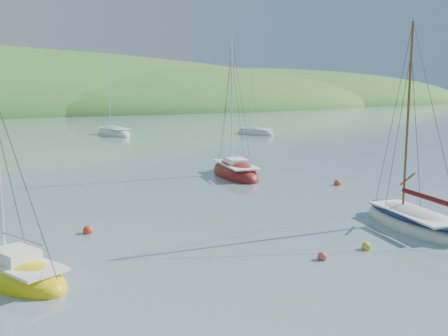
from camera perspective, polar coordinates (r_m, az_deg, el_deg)
ground at (r=20.83m, az=14.28°, el=-9.36°), size 700.00×700.00×0.00m
daysailer_white at (r=25.55m, az=20.74°, el=-5.78°), size 5.01×7.14×10.33m
sloop_red at (r=38.33m, az=1.30°, el=-0.58°), size 5.37×8.18×11.46m
sailboat_yellow at (r=18.88m, az=-22.76°, el=-11.13°), size 3.22×5.58×6.96m
distant_sloop_b at (r=76.98m, az=-12.50°, el=3.83°), size 3.87×9.47×13.24m
distant_sloop_d at (r=76.73m, az=3.56°, el=3.98°), size 2.71×7.53×10.71m
mooring_buoys at (r=26.23m, az=5.89°, el=-5.14°), size 18.95×10.37×0.50m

